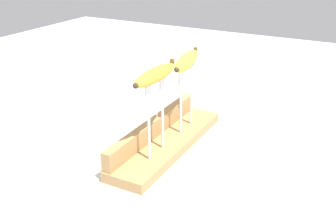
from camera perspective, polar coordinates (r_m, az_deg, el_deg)
name	(u,v)px	position (r m, az deg, el deg)	size (l,w,h in m)	color
ground_plane	(168,147)	(1.14, 0.00, -5.91)	(3.00, 3.00, 0.00)	silver
wooden_board	(168,143)	(1.14, 0.00, -5.31)	(0.46, 0.11, 0.03)	#A87F4C
board_backstop	(154,127)	(1.14, -1.96, -3.09)	(0.45, 0.03, 0.05)	#A87F4C
fork_stand_left	(156,112)	(1.01, -1.71, -0.95)	(0.09, 0.01, 0.19)	silver
fork_stand_right	(186,93)	(1.15, 2.56, 1.68)	(0.09, 0.01, 0.18)	silver
banana_raised_left	(155,75)	(0.97, -1.78, 4.22)	(0.18, 0.04, 0.04)	gold
banana_raised_right	(187,61)	(1.12, 2.64, 6.17)	(0.18, 0.06, 0.04)	#B2C138
fork_fallen_near	(287,118)	(1.37, 16.20, -1.70)	(0.06, 0.18, 0.01)	silver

